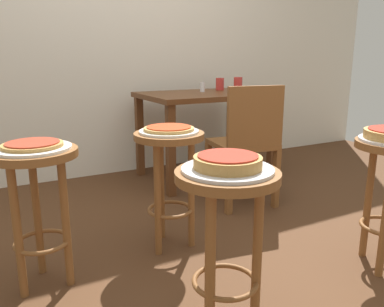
% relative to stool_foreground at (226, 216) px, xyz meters
% --- Properties ---
extents(ground_plane, '(6.00, 6.00, 0.00)m').
position_rel_stool_foreground_xyz_m(ground_plane, '(0.32, 0.68, -0.47)').
color(ground_plane, '#4C2D19').
extents(stool_foreground, '(0.37, 0.37, 0.64)m').
position_rel_stool_foreground_xyz_m(stool_foreground, '(0.00, 0.00, 0.00)').
color(stool_foreground, brown).
rests_on(stool_foreground, ground_plane).
extents(serving_plate_foreground, '(0.32, 0.32, 0.01)m').
position_rel_stool_foreground_xyz_m(serving_plate_foreground, '(0.00, 0.00, 0.17)').
color(serving_plate_foreground, silver).
rests_on(serving_plate_foreground, stool_foreground).
extents(pizza_foreground, '(0.24, 0.24, 0.05)m').
position_rel_stool_foreground_xyz_m(pizza_foreground, '(0.00, 0.00, 0.20)').
color(pizza_foreground, '#B78442').
rests_on(pizza_foreground, serving_plate_foreground).
extents(stool_leftside, '(0.37, 0.37, 0.64)m').
position_rel_stool_foreground_xyz_m(stool_leftside, '(-0.55, 0.67, 0.00)').
color(stool_leftside, brown).
rests_on(stool_leftside, ground_plane).
extents(serving_plate_leftside, '(0.32, 0.32, 0.01)m').
position_rel_stool_foreground_xyz_m(serving_plate_leftside, '(-0.55, 0.67, 0.17)').
color(serving_plate_leftside, white).
rests_on(serving_plate_leftside, stool_leftside).
extents(pizza_leftside, '(0.25, 0.25, 0.02)m').
position_rel_stool_foreground_xyz_m(pizza_leftside, '(-0.55, 0.67, 0.19)').
color(pizza_leftside, '#B78442').
rests_on(pizza_leftside, serving_plate_leftside).
extents(stool_rear, '(0.37, 0.37, 0.64)m').
position_rel_stool_foreground_xyz_m(stool_rear, '(0.12, 0.74, 0.00)').
color(stool_rear, brown).
rests_on(stool_rear, ground_plane).
extents(serving_plate_rear, '(0.31, 0.31, 0.01)m').
position_rel_stool_foreground_xyz_m(serving_plate_rear, '(0.12, 0.74, 0.17)').
color(serving_plate_rear, white).
rests_on(serving_plate_rear, stool_rear).
extents(pizza_rear, '(0.26, 0.26, 0.02)m').
position_rel_stool_foreground_xyz_m(pizza_rear, '(0.12, 0.74, 0.19)').
color(pizza_rear, tan).
rests_on(pizza_rear, serving_plate_rear).
extents(dining_table, '(1.06, 0.74, 0.74)m').
position_rel_stool_foreground_xyz_m(dining_table, '(0.95, 1.79, 0.15)').
color(dining_table, '#5B3319').
rests_on(dining_table, ground_plane).
extents(cup_near_edge, '(0.07, 0.07, 0.13)m').
position_rel_stool_foreground_xyz_m(cup_near_edge, '(1.24, 1.72, 0.32)').
color(cup_near_edge, red).
rests_on(cup_near_edge, dining_table).
extents(cup_far_edge, '(0.07, 0.07, 0.11)m').
position_rel_stool_foreground_xyz_m(cup_far_edge, '(1.21, 1.96, 0.32)').
color(cup_far_edge, red).
rests_on(cup_far_edge, dining_table).
extents(condiment_shaker, '(0.04, 0.04, 0.08)m').
position_rel_stool_foreground_xyz_m(condiment_shaker, '(0.97, 1.86, 0.30)').
color(condiment_shaker, white).
rests_on(condiment_shaker, dining_table).
extents(wooden_chair, '(0.45, 0.45, 0.85)m').
position_rel_stool_foreground_xyz_m(wooden_chair, '(0.86, 1.05, -0.01)').
color(wooden_chair, brown).
rests_on(wooden_chair, ground_plane).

